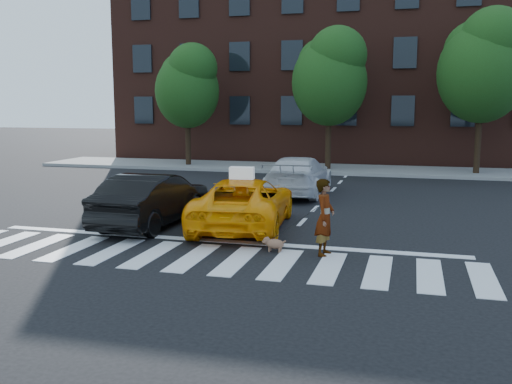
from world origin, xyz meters
TOP-DOWN VIEW (x-y plane):
  - ground at (0.00, 0.00)m, footprint 120.00×120.00m
  - crosswalk at (0.00, 0.00)m, footprint 13.00×2.40m
  - stop_line at (0.00, 1.60)m, footprint 12.00×0.30m
  - sidewalk_far at (0.00, 17.50)m, footprint 30.00×4.00m
  - building at (0.00, 25.00)m, footprint 26.00×10.00m
  - tree_left at (-6.97, 17.00)m, footprint 3.39×3.38m
  - tree_mid at (0.53, 17.00)m, footprint 3.69×3.69m
  - tree_right at (7.53, 17.00)m, footprint 4.00×4.00m
  - taxi at (0.20, 3.28)m, footprint 2.78×5.15m
  - black_sedan at (-2.33, 2.87)m, footprint 1.72×4.51m
  - white_suv at (0.51, 9.37)m, footprint 2.06×4.95m
  - woman at (2.75, 0.99)m, footprint 0.49×0.67m
  - dog at (1.58, 0.97)m, footprint 0.58×0.26m
  - taxi_sign at (0.20, 3.08)m, footprint 0.68×0.35m

SIDE VIEW (x-z plane):
  - ground at x=0.00m, z-range 0.00..0.00m
  - crosswalk at x=0.00m, z-range 0.00..0.01m
  - stop_line at x=0.00m, z-range 0.00..0.01m
  - sidewalk_far at x=0.00m, z-range 0.00..0.15m
  - dog at x=1.58m, z-range 0.03..0.36m
  - taxi at x=0.20m, z-range 0.00..1.37m
  - white_suv at x=0.51m, z-range 0.00..1.43m
  - black_sedan at x=-2.33m, z-range 0.00..1.47m
  - woman at x=2.75m, z-range 0.00..1.72m
  - taxi_sign at x=0.20m, z-range 1.37..1.69m
  - tree_left at x=-6.97m, z-range 1.19..7.69m
  - tree_mid at x=0.53m, z-range 1.30..8.40m
  - tree_right at x=7.53m, z-range 1.41..9.11m
  - building at x=0.00m, z-range 0.00..12.00m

